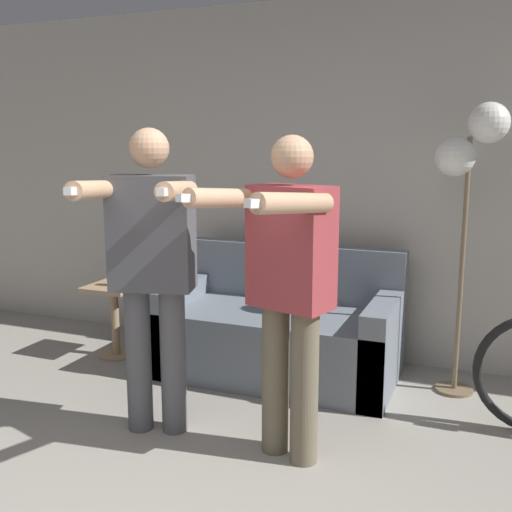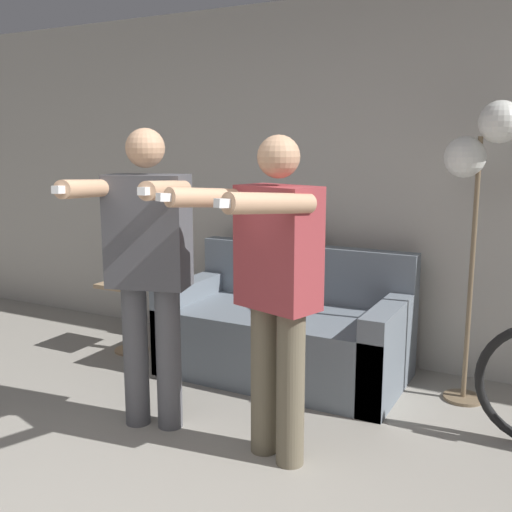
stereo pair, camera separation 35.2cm
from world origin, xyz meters
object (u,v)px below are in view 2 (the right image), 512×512
object	(u,v)px
couch	(286,334)
cat	(293,232)
person_right	(275,280)
side_table	(130,303)
cup	(128,275)
floor_lamp	(481,157)
person_left	(148,260)

from	to	relation	value
couch	cat	bearing A→B (deg)	107.10
cat	person_right	bearing A→B (deg)	-69.19
person_right	cat	distance (m)	1.50
side_table	cup	bearing A→B (deg)	-69.77
floor_lamp	side_table	distance (m)	2.70
person_left	floor_lamp	bearing A→B (deg)	22.90
person_left	floor_lamp	xyz separation A→B (m)	(1.52, 1.20, 0.55)
person_right	cat	size ratio (longest dim) A/B	3.48
person_left	cup	size ratio (longest dim) A/B	15.73
person_left	person_right	xyz separation A→B (m)	(0.77, -0.00, -0.03)
cup	person_left	bearing A→B (deg)	-45.43
couch	cat	size ratio (longest dim) A/B	3.49
person_right	cup	world-z (taller)	person_right
couch	person_left	world-z (taller)	person_left
person_left	person_right	world-z (taller)	person_left
cat	cup	size ratio (longest dim) A/B	4.41
person_left	side_table	world-z (taller)	person_left
cat	floor_lamp	bearing A→B (deg)	-8.94
person_right	side_table	xyz separation A→B (m)	(-1.69, 0.94, -0.55)
couch	side_table	size ratio (longest dim) A/B	2.96
person_right	floor_lamp	world-z (taller)	floor_lamp
cat	floor_lamp	size ratio (longest dim) A/B	0.26
person_left	cat	xyz separation A→B (m)	(0.24, 1.40, -0.01)
cat	side_table	world-z (taller)	cat
person_left	cat	size ratio (longest dim) A/B	3.57
floor_lamp	side_table	xyz separation A→B (m)	(-2.44, -0.26, -1.13)
person_left	floor_lamp	world-z (taller)	floor_lamp
side_table	cup	distance (m)	0.22
person_right	side_table	size ratio (longest dim) A/B	2.96
person_right	side_table	bearing A→B (deg)	168.02
person_right	side_table	world-z (taller)	person_right
couch	cup	world-z (taller)	couch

